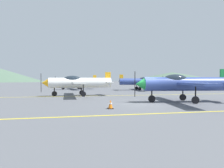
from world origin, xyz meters
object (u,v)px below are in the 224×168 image
at_px(airplane_far, 141,81).
at_px(traffic_cone_front, 110,104).
at_px(airplane_mid, 78,82).
at_px(airplane_back, 77,81).
at_px(airplane_near, 183,83).
at_px(car_sedan, 150,84).

height_order(airplane_far, traffic_cone_front, airplane_far).
relative_size(airplane_mid, airplane_back, 1.00).
relative_size(airplane_back, traffic_cone_front, 15.56).
distance_m(airplane_mid, airplane_far, 15.03).
distance_m(airplane_far, traffic_cone_front, 22.37).
bearing_deg(traffic_cone_front, airplane_near, 19.86).
bearing_deg(airplane_far, airplane_near, -98.93).
bearing_deg(airplane_mid, airplane_near, -43.31).
distance_m(airplane_near, airplane_back, 24.51).
height_order(airplane_back, traffic_cone_front, airplane_back).
bearing_deg(airplane_back, airplane_mid, -90.42).
relative_size(airplane_near, airplane_back, 1.00).
height_order(airplane_mid, airplane_far, same).
relative_size(airplane_far, airplane_back, 1.00).
distance_m(airplane_near, airplane_far, 18.15).
xyz_separation_m(airplane_mid, airplane_back, (0.11, 15.17, 0.00)).
bearing_deg(airplane_mid, airplane_back, 89.58).
bearing_deg(car_sedan, airplane_near, -107.64).
relative_size(airplane_near, car_sedan, 2.02).
bearing_deg(airplane_near, traffic_cone_front, -160.14).
relative_size(airplane_near, airplane_far, 1.00).
xyz_separation_m(airplane_mid, traffic_cone_front, (1.85, -10.26, -1.26)).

